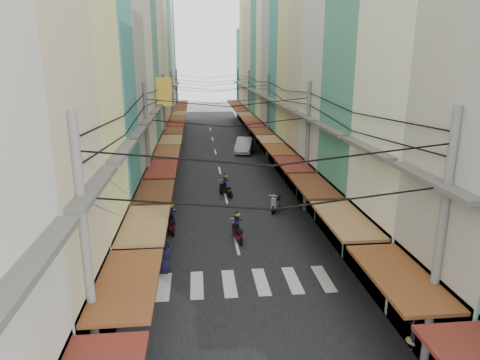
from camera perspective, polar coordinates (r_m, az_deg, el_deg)
ground at (r=24.54m, az=-0.89°, el=-6.77°), size 160.00×160.00×0.00m
road at (r=43.67m, az=-3.17°, el=3.21°), size 10.00×80.00×0.02m
sidewalk_left at (r=43.86m, az=-11.69°, el=2.99°), size 3.00×80.00×0.06m
sidewalk_right at (r=44.43m, az=5.25°, el=3.40°), size 3.00×80.00×0.06m
crosswalk at (r=19.14m, az=0.71°, el=-13.49°), size 7.55×2.40×0.01m
building_row_left at (r=39.65m, az=-15.10°, el=15.69°), size 7.80×67.67×23.70m
building_row_right at (r=40.29m, az=8.63°, el=15.50°), size 7.80×68.98×22.59m
utility_poles at (r=37.79m, az=-2.95°, el=11.38°), size 10.20×66.13×8.20m
white_car at (r=45.47m, az=0.61°, el=3.71°), size 5.82×3.34×1.93m
bicycle at (r=28.00m, az=14.26°, el=-4.39°), size 1.92×1.05×1.25m
moving_scooters at (r=26.19m, az=-2.10°, el=-4.09°), size 6.92×9.65×1.74m
parked_scooters at (r=21.17m, az=14.18°, el=-9.62°), size 13.27×13.44×1.01m
pedestrians at (r=27.27m, az=-9.23°, el=-2.34°), size 12.20×26.70×2.26m
market_umbrella at (r=20.74m, az=20.14°, el=-5.92°), size 2.22×2.22×2.34m
traffic_sign at (r=20.42m, az=16.18°, el=-6.25°), size 0.10×0.59×2.71m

